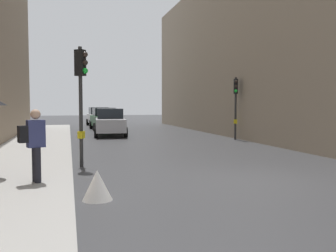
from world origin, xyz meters
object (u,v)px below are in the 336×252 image
traffic_light_near_right (81,84)px  pedestrian_with_grey_backpack (34,141)px  car_silver_hatchback (110,122)px  car_green_estate (104,119)px  warning_sign_triangle (97,185)px  car_white_compact (99,117)px  traffic_light_mid_street (236,97)px

traffic_light_near_right → pedestrian_with_grey_backpack: (-1.22, -2.93, -1.53)m
traffic_light_near_right → car_silver_hatchback: traffic_light_near_right is taller
traffic_light_near_right → car_green_estate: 17.55m
warning_sign_triangle → car_white_compact: bearing=85.4°
car_silver_hatchback → car_white_compact: size_ratio=1.01×
traffic_light_mid_street → car_silver_hatchback: size_ratio=0.83×
traffic_light_near_right → traffic_light_mid_street: traffic_light_near_right is taller
traffic_light_mid_street → car_green_estate: size_ratio=0.84×
car_white_compact → traffic_light_mid_street: bearing=-67.0°
traffic_light_near_right → warning_sign_triangle: traffic_light_near_right is taller
car_silver_hatchback → car_white_compact: 10.94m
traffic_light_near_right → car_silver_hatchback: 11.96m
traffic_light_near_right → car_silver_hatchback: (2.18, 11.62, -1.81)m
traffic_light_near_right → car_silver_hatchback: bearing=79.4°
car_silver_hatchback → car_white_compact: bearing=89.3°
pedestrian_with_grey_backpack → warning_sign_triangle: pedestrian_with_grey_backpack is taller
traffic_light_mid_street → pedestrian_with_grey_backpack: traffic_light_mid_street is taller
traffic_light_near_right → car_green_estate: traffic_light_near_right is taller
car_green_estate → pedestrian_with_grey_backpack: size_ratio=2.42×
car_green_estate → warning_sign_triangle: car_green_estate is taller
warning_sign_triangle → car_silver_hatchback: bearing=82.8°
traffic_light_near_right → warning_sign_triangle: (0.16, -4.41, -2.37)m
car_silver_hatchback → pedestrian_with_grey_backpack: pedestrian_with_grey_backpack is taller
traffic_light_near_right → pedestrian_with_grey_backpack: 3.52m
traffic_light_mid_street → car_green_estate: (-6.55, 10.22, -1.60)m
car_silver_hatchback → traffic_light_mid_street: bearing=-34.1°
car_silver_hatchback → car_green_estate: bearing=88.5°
car_green_estate → car_white_compact: bearing=90.1°
traffic_light_mid_street → car_green_estate: bearing=122.6°
pedestrian_with_grey_backpack → traffic_light_mid_street: bearing=44.8°
car_silver_hatchback → warning_sign_triangle: car_silver_hatchback is taller
traffic_light_near_right → car_green_estate: size_ratio=0.91×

